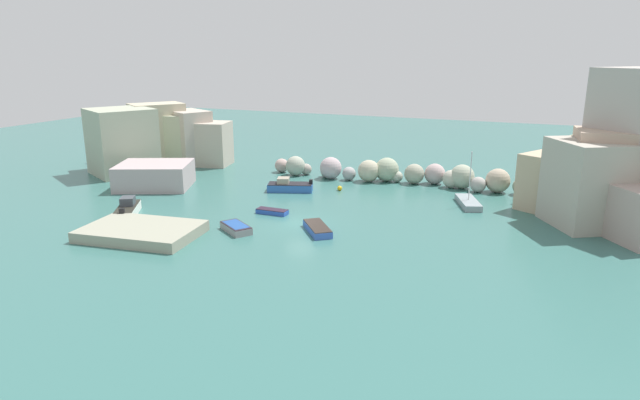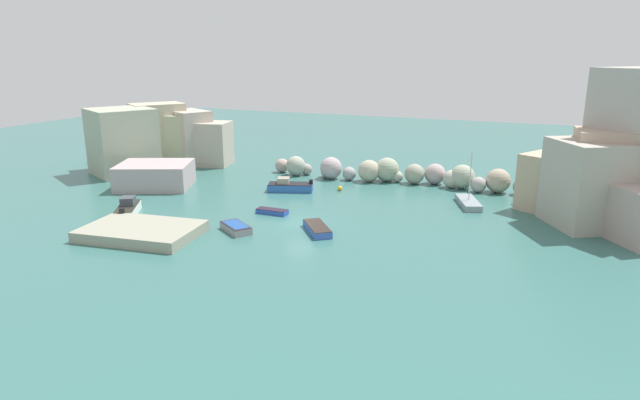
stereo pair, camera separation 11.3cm
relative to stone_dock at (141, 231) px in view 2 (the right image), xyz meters
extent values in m
plane|color=#366964|center=(10.40, 8.23, -0.44)|extent=(160.00, 160.00, 0.00)
cube|color=#AAA499|center=(-21.60, 24.56, 1.21)|extent=(9.18, 6.65, 3.31)
cube|color=#B9AA99|center=(-12.51, 26.31, 2.38)|extent=(8.42, 5.75, 5.65)
cube|color=#B2B498|center=(-16.51, 25.63, 2.84)|extent=(8.31, 6.19, 6.55)
cube|color=#B9AA9C|center=(-14.24, 26.28, 3.08)|extent=(7.07, 6.30, 7.04)
cube|color=#A7AD94|center=(-17.98, 18.01, 3.52)|extent=(9.24, 9.26, 7.92)
cube|color=#BDB295|center=(-17.72, 24.42, 3.56)|extent=(7.24, 7.82, 7.99)
cube|color=#B19E9F|center=(-9.90, 13.84, 0.90)|extent=(9.51, 8.79, 2.68)
cube|color=#B1B092|center=(-21.26, 19.05, 2.15)|extent=(5.80, 5.87, 5.18)
cube|color=tan|center=(34.13, 18.47, 3.64)|extent=(5.07, 5.16, 8.15)
cube|color=#AEB388|center=(35.72, 25.17, 2.87)|extent=(9.67, 8.78, 6.61)
cube|color=#B39B92|center=(36.82, 15.12, 1.76)|extent=(7.46, 7.86, 4.40)
cube|color=#BDB391|center=(33.58, 24.18, 2.05)|extent=(10.50, 9.57, 4.98)
cube|color=tan|center=(30.91, 21.34, 2.22)|extent=(7.54, 7.66, 5.33)
cube|color=#AEA597|center=(33.69, 17.57, 3.24)|extent=(8.93, 8.68, 7.36)
sphere|color=#B59A92|center=(-0.46, 26.12, 0.41)|extent=(1.71, 1.71, 1.71)
sphere|color=#A3A997|center=(1.84, 25.25, 0.73)|extent=(2.35, 2.35, 2.35)
sphere|color=#A2998D|center=(2.92, 25.99, 0.24)|extent=(1.37, 1.37, 1.37)
sphere|color=#A6AD95|center=(5.48, 25.96, 0.17)|extent=(1.21, 1.21, 1.21)
sphere|color=#B7A3A7|center=(6.43, 25.25, 0.84)|extent=(2.57, 2.57, 2.57)
sphere|color=#A4A2A2|center=(8.70, 25.31, 0.35)|extent=(1.57, 1.57, 1.57)
sphere|color=#B8B297|center=(11.01, 25.58, 0.82)|extent=(2.52, 2.52, 2.52)
sphere|color=#A1AD90|center=(12.87, 26.55, 0.94)|extent=(2.75, 2.75, 2.75)
sphere|color=#B2B4A3|center=(14.11, 26.57, 0.21)|extent=(1.29, 1.29, 1.29)
sphere|color=#A0A08A|center=(16.08, 26.61, 0.69)|extent=(2.27, 2.27, 2.27)
sphere|color=#B7A19F|center=(18.25, 27.36, 0.73)|extent=(2.33, 2.33, 2.33)
sphere|color=#B9B5A2|center=(20.30, 26.31, 0.55)|extent=(1.98, 1.98, 1.98)
sphere|color=#A7AE97|center=(21.41, 26.43, 0.89)|extent=(2.65, 2.65, 2.65)
sphere|color=#ACA6A0|center=(23.27, 25.43, 0.39)|extent=(1.66, 1.66, 1.66)
sphere|color=#B4A38C|center=(25.17, 26.14, 0.85)|extent=(2.57, 2.57, 2.57)
sphere|color=#AAAC8F|center=(27.59, 26.01, 0.46)|extent=(1.80, 1.80, 1.80)
cube|color=#999884|center=(0.00, 0.00, 0.00)|extent=(9.76, 7.12, 0.88)
sphere|color=gold|center=(9.45, 20.31, -0.18)|extent=(0.53, 0.53, 0.53)
cube|color=#2F60B0|center=(4.63, 18.03, -0.04)|extent=(5.12, 3.39, 0.80)
cube|color=black|center=(4.63, 18.03, 0.39)|extent=(5.02, 3.32, 0.06)
cube|color=#9E937F|center=(3.94, 17.79, 0.70)|extent=(1.60, 1.67, 0.67)
cube|color=black|center=(6.73, 18.79, 0.61)|extent=(0.49, 0.54, 0.50)
cube|color=#3B5FBF|center=(12.70, 6.59, -0.17)|extent=(3.67, 4.08, 0.55)
cube|color=#2F2620|center=(12.70, 6.59, 0.14)|extent=(3.60, 4.00, 0.06)
cube|color=white|center=(-5.19, 4.19, -0.03)|extent=(3.83, 4.91, 0.82)
cube|color=#292821|center=(-5.19, 4.19, 0.41)|extent=(3.75, 4.81, 0.06)
cube|color=#3F444C|center=(-5.43, 4.59, 0.78)|extent=(1.76, 1.84, 0.80)
cube|color=black|center=(-4.04, 2.28, 0.63)|extent=(0.56, 0.53, 0.50)
cube|color=gray|center=(6.40, 4.06, -0.16)|extent=(3.51, 3.06, 0.57)
cube|color=#32252D|center=(6.40, 4.06, 0.16)|extent=(3.44, 3.00, 0.06)
cube|color=#234C93|center=(6.40, 4.06, 0.17)|extent=(2.98, 2.60, 0.08)
cube|color=#2A4EB1|center=(6.78, 9.77, -0.24)|extent=(2.96, 1.05, 0.40)
cube|color=#2B1D2C|center=(6.78, 9.77, -0.01)|extent=(2.90, 1.02, 0.06)
cube|color=gray|center=(23.09, 19.71, -0.14)|extent=(3.25, 5.08, 0.60)
cylinder|color=silver|center=(23.09, 19.71, 2.53)|extent=(0.10, 0.10, 4.74)
camera|label=1|loc=(29.54, -32.73, 14.11)|focal=30.43mm
camera|label=2|loc=(29.64, -32.69, 14.11)|focal=30.43mm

